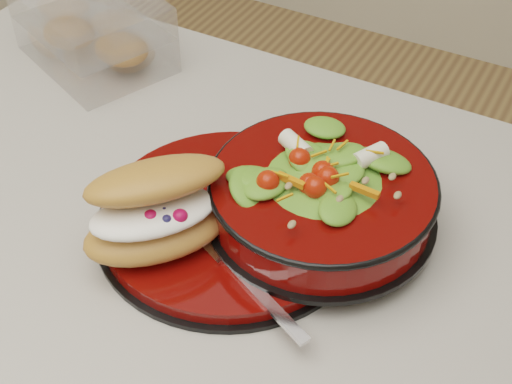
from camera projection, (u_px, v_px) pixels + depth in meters
The scene contains 5 objects.
dinner_plate at pixel (230, 219), 0.75m from camera, with size 0.28×0.28×0.02m.
salad_bowl at pixel (323, 189), 0.71m from camera, with size 0.24×0.24×0.10m.
croissant at pixel (157, 211), 0.68m from camera, with size 0.15×0.17×0.09m.
fork at pixel (248, 282), 0.67m from camera, with size 0.15×0.08×0.00m.
pastry_box at pixel (93, 30), 0.96m from camera, with size 0.24×0.21×0.09m.
Camera 1 is at (0.21, -0.40, 1.44)m, focal length 50.00 mm.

